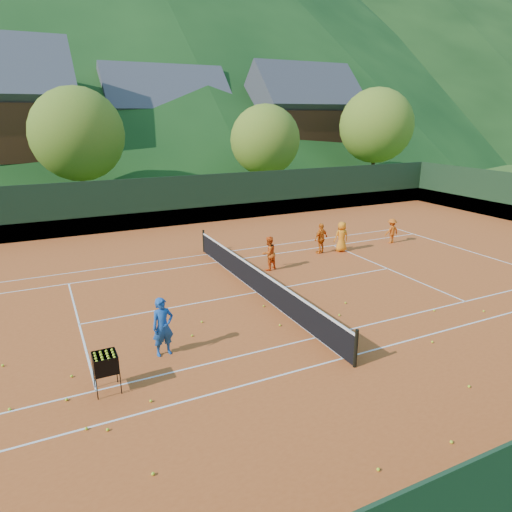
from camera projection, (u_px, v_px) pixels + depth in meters
name	position (u px, v px, depth m)	size (l,w,h in m)	color
ground	(257.00, 293.00, 17.40)	(400.00, 400.00, 0.00)	#2E4F18
clay_court	(257.00, 292.00, 17.39)	(40.00, 24.00, 0.02)	#B34C1D
coach	(163.00, 327.00, 12.65)	(0.62, 0.41, 1.70)	#194CA2
student_a	(269.00, 253.00, 19.70)	(0.73, 0.57, 1.49)	#FB5E16
student_b	(321.00, 238.00, 22.09)	(0.88, 0.36, 1.50)	orange
student_c	(341.00, 237.00, 22.38)	(0.73, 0.48, 1.50)	orange
student_d	(392.00, 231.00, 23.90)	(0.84, 0.48, 1.30)	#D85B13
tennis_ball_0	(86.00, 429.00, 9.79)	(0.07, 0.07, 0.07)	#BCEA27
tennis_ball_3	(202.00, 322.00, 14.83)	(0.07, 0.07, 0.07)	#BCEA27
tennis_ball_4	(451.00, 442.00, 9.38)	(0.07, 0.07, 0.07)	#BCEA27
tennis_ball_5	(484.00, 311.00, 15.64)	(0.07, 0.07, 0.07)	#BCEA27
tennis_ball_6	(72.00, 376.00, 11.75)	(0.07, 0.07, 0.07)	#BCEA27
tennis_ball_7	(339.00, 315.00, 15.33)	(0.07, 0.07, 0.07)	#BCEA27
tennis_ball_8	(324.00, 329.00, 14.32)	(0.07, 0.07, 0.07)	#BCEA27
tennis_ball_9	(153.00, 474.00, 8.55)	(0.07, 0.07, 0.07)	#BCEA27
tennis_ball_10	(151.00, 401.00, 10.73)	(0.07, 0.07, 0.07)	#BCEA27
tennis_ball_11	(432.00, 342.00, 13.52)	(0.07, 0.07, 0.07)	#BCEA27
tennis_ball_12	(66.00, 400.00, 10.78)	(0.07, 0.07, 0.07)	#BCEA27
tennis_ball_14	(434.00, 310.00, 15.69)	(0.07, 0.07, 0.07)	#BCEA27
tennis_ball_15	(108.00, 430.00, 9.75)	(0.07, 0.07, 0.07)	#BCEA27
tennis_ball_17	(469.00, 386.00, 11.30)	(0.07, 0.07, 0.07)	#BCEA27
tennis_ball_18	(280.00, 325.00, 14.59)	(0.07, 0.07, 0.07)	#BCEA27
tennis_ball_19	(192.00, 336.00, 13.91)	(0.07, 0.07, 0.07)	#BCEA27
tennis_ball_20	(3.00, 365.00, 12.25)	(0.07, 0.07, 0.07)	#BCEA27
tennis_ball_21	(10.00, 409.00, 10.43)	(0.07, 0.07, 0.07)	#BCEA27
tennis_ball_22	(345.00, 303.00, 16.32)	(0.07, 0.07, 0.07)	#BCEA27
tennis_ball_23	(264.00, 306.00, 16.05)	(0.07, 0.07, 0.07)	#BCEA27
tennis_ball_24	(378.00, 470.00, 8.66)	(0.07, 0.07, 0.07)	#BCEA27
court_lines	(257.00, 292.00, 17.39)	(23.83, 11.03, 0.00)	white
tennis_net	(257.00, 280.00, 17.24)	(0.10, 12.07, 1.10)	black
perimeter_fence	(257.00, 261.00, 17.02)	(40.40, 24.24, 3.00)	black
ball_hopper	(105.00, 364.00, 10.98)	(0.57, 0.57, 1.00)	black
chalet_mid	(166.00, 130.00, 47.63)	(12.65, 8.82, 11.45)	beige
chalet_right	(301.00, 126.00, 49.95)	(11.50, 8.82, 11.91)	beige
tree_b	(78.00, 134.00, 31.37)	(6.40, 6.40, 8.40)	#3D2818
tree_c	(265.00, 140.00, 36.54)	(5.60, 5.60, 7.35)	#402B19
tree_d	(376.00, 126.00, 42.11)	(6.80, 6.80, 8.93)	#3E2919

